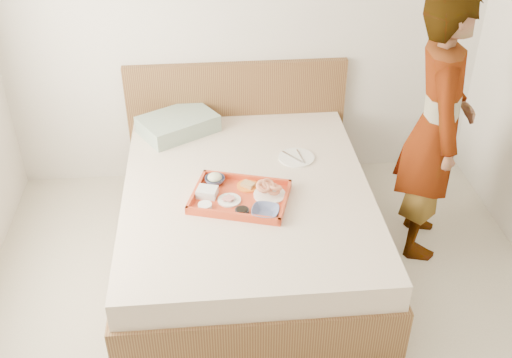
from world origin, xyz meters
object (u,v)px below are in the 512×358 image
at_px(bed, 247,219).
at_px(dinner_plate, 296,158).
at_px(tray, 240,197).
at_px(person, 436,128).

bearing_deg(bed, dinner_plate, 39.67).
bearing_deg(dinner_plate, tray, -132.92).
xyz_separation_m(bed, dinner_plate, (0.36, 0.30, 0.27)).
xyz_separation_m(tray, person, (1.23, 0.16, 0.33)).
height_order(dinner_plate, person, person).
bearing_deg(tray, person, 24.10).
height_order(bed, tray, tray).
bearing_deg(person, dinner_plate, 84.08).
xyz_separation_m(dinner_plate, person, (0.82, -0.29, 0.35)).
distance_m(bed, person, 1.33).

